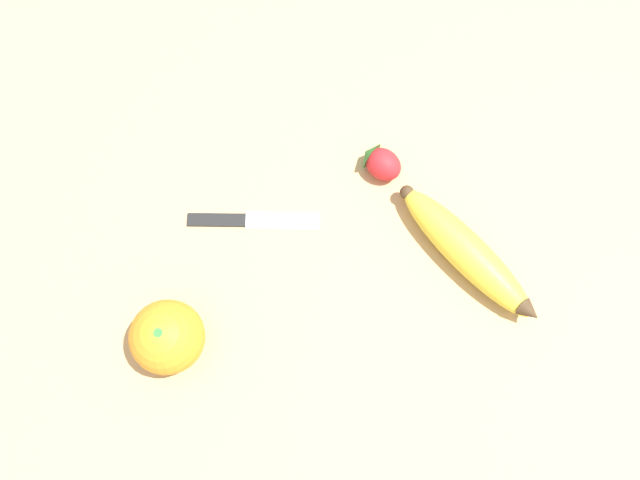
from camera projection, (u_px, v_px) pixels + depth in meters
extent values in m
plane|color=tan|center=(350.00, 374.00, 0.72)|extent=(3.00, 3.00, 0.00)
ellipsoid|color=yellow|center=(466.00, 252.00, 0.74)|extent=(0.20, 0.15, 0.04)
cone|color=#47331E|center=(530.00, 312.00, 0.71)|extent=(0.04, 0.04, 0.03)
sphere|color=#47331E|center=(407.00, 192.00, 0.76)|extent=(0.02, 0.02, 0.02)
sphere|color=orange|center=(167.00, 337.00, 0.69)|extent=(0.08, 0.08, 0.08)
cylinder|color=#337A33|center=(158.00, 333.00, 0.66)|extent=(0.01, 0.01, 0.00)
ellipsoid|color=red|center=(383.00, 164.00, 0.77)|extent=(0.06, 0.06, 0.04)
cone|color=#337A33|center=(369.00, 154.00, 0.78)|extent=(0.03, 0.03, 0.04)
cube|color=silver|center=(282.00, 221.00, 0.77)|extent=(0.04, 0.09, 0.00)
cube|color=black|center=(216.00, 220.00, 0.77)|extent=(0.03, 0.07, 0.01)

